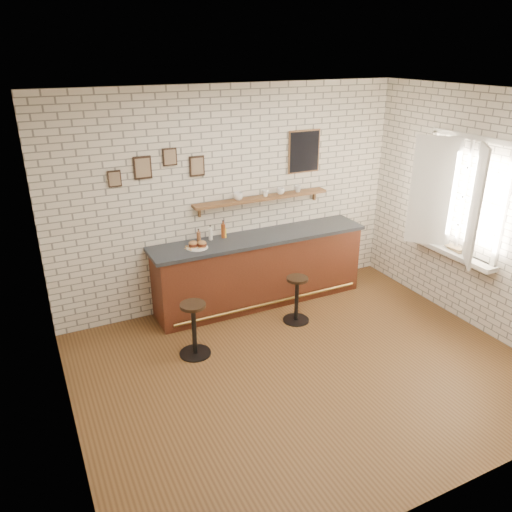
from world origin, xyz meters
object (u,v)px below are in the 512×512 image
object	(u,v)px
book_lower	(452,250)
bar_stool_left	(194,328)
shelf_cup_a	(238,196)
shelf_cup_b	(265,193)
bitters_bottle_white	(211,234)
book_upper	(451,249)
shelf_cup_c	(281,191)
bitters_bottle_brown	(199,237)
bar_stool_right	(297,298)
bitters_bottle_amber	(223,231)
bar_counter	(260,269)
condiment_bottle_yellow	(224,233)
shelf_cup_d	(298,189)
ciabatta_sandwich	(198,244)
sandwich_plate	(197,247)

from	to	relation	value
book_lower	bar_stool_left	bearing A→B (deg)	176.20
shelf_cup_a	shelf_cup_b	bearing A→B (deg)	2.96
shelf_cup_a	book_lower	xyz separation A→B (m)	(2.34, -1.64, -0.61)
bitters_bottle_white	book_upper	bearing A→B (deg)	-29.70
shelf_cup_c	bitters_bottle_brown	bearing A→B (deg)	85.32
bitters_bottle_brown	book_upper	xyz separation A→B (m)	(2.94, -1.58, -0.12)
book_upper	bar_stool_right	bearing A→B (deg)	157.79
bar_stool_left	bitters_bottle_amber	bearing A→B (deg)	51.27
bar_counter	bitters_bottle_amber	world-z (taller)	bitters_bottle_amber
bitters_bottle_amber	condiment_bottle_yellow	xyz separation A→B (m)	(0.02, 0.00, -0.03)
book_lower	book_upper	distance (m)	0.03
bar_stool_right	bar_stool_left	bearing A→B (deg)	-174.17
bitters_bottle_amber	shelf_cup_b	xyz separation A→B (m)	(0.66, 0.04, 0.43)
bitters_bottle_brown	book_upper	size ratio (longest dim) A/B	0.74
bitters_bottle_amber	shelf_cup_c	distance (m)	1.00
condiment_bottle_yellow	shelf_cup_c	distance (m)	1.00
bar_counter	shelf_cup_b	world-z (taller)	shelf_cup_b
condiment_bottle_yellow	bar_stool_right	world-z (taller)	condiment_bottle_yellow
bitters_bottle_white	shelf_cup_d	xyz separation A→B (m)	(1.36, 0.04, 0.45)
condiment_bottle_yellow	shelf_cup_b	distance (m)	0.79
shelf_cup_d	book_upper	distance (m)	2.22
bitters_bottle_amber	shelf_cup_b	world-z (taller)	shelf_cup_b
shelf_cup_a	book_upper	distance (m)	2.91
bitters_bottle_white	book_lower	xyz separation A→B (m)	(2.77, -1.60, -0.15)
ciabatta_sandwich	bar_stool_right	distance (m)	1.49
shelf_cup_c	book_lower	bearing A→B (deg)	-140.47
condiment_bottle_yellow	bar_stool_left	size ratio (longest dim) A/B	0.25
bitters_bottle_brown	condiment_bottle_yellow	size ratio (longest dim) A/B	1.08
bar_counter	bitters_bottle_amber	xyz separation A→B (m)	(-0.48, 0.16, 0.60)
bar_counter	book_upper	xyz separation A→B (m)	(2.11, -1.42, 0.45)
bar_counter	book_lower	distance (m)	2.59
ciabatta_sandwich	bitters_bottle_amber	xyz separation A→B (m)	(0.44, 0.20, 0.05)
condiment_bottle_yellow	shelf_cup_a	size ratio (longest dim) A/B	1.28
bitters_bottle_brown	bitters_bottle_white	world-z (taller)	bitters_bottle_white
sandwich_plate	bitters_bottle_amber	xyz separation A→B (m)	(0.45, 0.20, 0.09)
bitters_bottle_white	bar_stool_right	distance (m)	1.43
shelf_cup_c	book_lower	size ratio (longest dim) A/B	0.50
bar_stool_left	shelf_cup_d	distance (m)	2.56
bitters_bottle_brown	shelf_cup_b	size ratio (longest dim) A/B	2.01
bar_stool_right	bitters_bottle_white	bearing A→B (deg)	134.21
bitters_bottle_amber	bitters_bottle_brown	bearing A→B (deg)	180.00
sandwich_plate	shelf_cup_a	size ratio (longest dim) A/B	2.11
bar_stool_left	shelf_cup_d	bearing A→B (deg)	27.98
bar_stool_right	shelf_cup_a	xyz separation A→B (m)	(-0.42, 0.91, 1.21)
bar_counter	book_lower	xyz separation A→B (m)	(2.11, -1.44, 0.43)
ciabatta_sandwich	shelf_cup_a	distance (m)	0.88
bitters_bottle_white	bar_stool_right	world-z (taller)	bitters_bottle_white
sandwich_plate	shelf_cup_c	world-z (taller)	shelf_cup_c
sandwich_plate	bitters_bottle_white	xyz separation A→B (m)	(0.27, 0.20, 0.08)
bar_stool_right	shelf_cup_d	size ratio (longest dim) A/B	6.48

